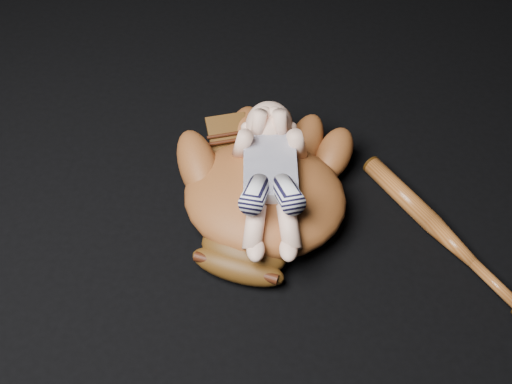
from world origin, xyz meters
TOP-DOWN VIEW (x-y plane):
  - baseball_glove at (-0.17, 0.14)m, footprint 0.46×0.50m
  - newborn_baby at (-0.16, 0.14)m, footprint 0.18×0.35m
  - baseball_bat at (0.15, 0.12)m, footprint 0.27×0.34m

SIDE VIEW (x-z plane):
  - baseball_bat at x=0.15m, z-range 0.00..0.04m
  - baseball_glove at x=-0.17m, z-range 0.00..0.13m
  - newborn_baby at x=-0.16m, z-range 0.05..0.18m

